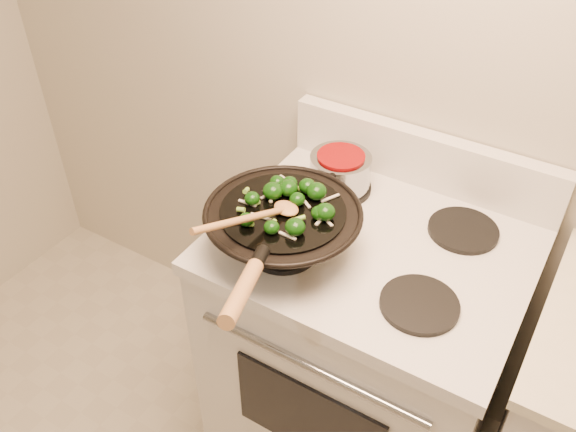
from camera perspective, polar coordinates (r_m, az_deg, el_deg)
The scene contains 5 objects.
stove at distance 1.89m, azimuth 6.89°, elevation -12.53°, with size 0.78×0.67×1.08m.
wok at distance 1.46m, azimuth -0.51°, elevation -1.11°, with size 0.38×0.62×0.23m.
stirfry at distance 1.44m, azimuth 0.48°, elevation 1.54°, with size 0.25×0.24×0.04m.
wooden_spoon at distance 1.37m, azimuth -2.51°, elevation 0.12°, with size 0.11×0.29×0.10m.
saucepan at distance 1.69m, azimuth 4.88°, elevation 4.24°, with size 0.17×0.27×0.10m.
Camera 1 is at (0.32, 0.07, 1.95)m, focal length 38.00 mm.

